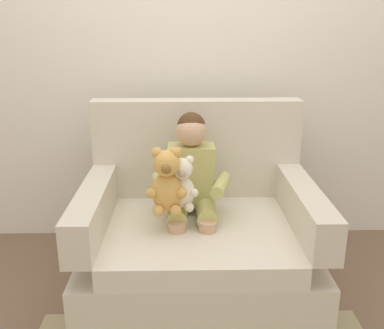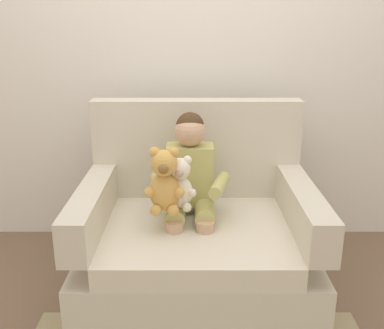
% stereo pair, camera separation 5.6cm
% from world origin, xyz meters
% --- Properties ---
extents(ground_plane, '(8.00, 8.00, 0.00)m').
position_xyz_m(ground_plane, '(0.00, 0.00, 0.00)').
color(ground_plane, brown).
extents(back_wall, '(6.00, 0.10, 2.60)m').
position_xyz_m(back_wall, '(0.00, 0.76, 1.30)').
color(back_wall, silver).
rests_on(back_wall, ground).
extents(armchair, '(1.26, 0.98, 1.02)m').
position_xyz_m(armchair, '(0.00, 0.06, 0.31)').
color(armchair, beige).
rests_on(armchair, ground).
extents(seated_child, '(0.45, 0.39, 0.82)m').
position_xyz_m(seated_child, '(-0.04, 0.09, 0.63)').
color(seated_child, tan).
rests_on(seated_child, armchair).
extents(plush_cream, '(0.17, 0.14, 0.29)m').
position_xyz_m(plush_cream, '(-0.09, -0.06, 0.66)').
color(plush_cream, silver).
rests_on(plush_cream, armchair).
extents(plush_honey, '(0.21, 0.17, 0.35)m').
position_xyz_m(plush_honey, '(-0.17, -0.10, 0.69)').
color(plush_honey, gold).
rests_on(plush_honey, armchair).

